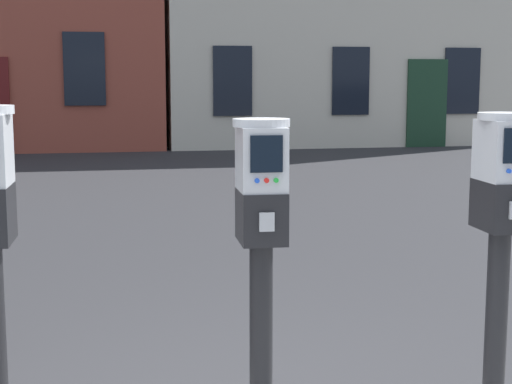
{
  "coord_description": "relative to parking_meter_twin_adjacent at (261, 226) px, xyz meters",
  "views": [
    {
      "loc": [
        -0.49,
        -3.13,
        1.6
      ],
      "look_at": [
        0.11,
        -0.14,
        1.17
      ],
      "focal_mm": 55.29,
      "sensor_mm": 36.0,
      "label": 1
    }
  ],
  "objects": [
    {
      "name": "parking_meter_twin_adjacent",
      "position": [
        0.0,
        0.0,
        0.0
      ],
      "size": [
        0.22,
        0.26,
        1.32
      ],
      "rotation": [
        0.0,
        0.0,
        -1.61
      ],
      "color": "black",
      "rests_on": "sidewalk_slab"
    },
    {
      "name": "parking_meter_end_of_row",
      "position": [
        0.99,
        0.0,
        0.01
      ],
      "size": [
        0.22,
        0.26,
        1.33
      ],
      "rotation": [
        0.0,
        0.0,
        -1.61
      ],
      "color": "black",
      "rests_on": "sidewalk_slab"
    }
  ]
}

